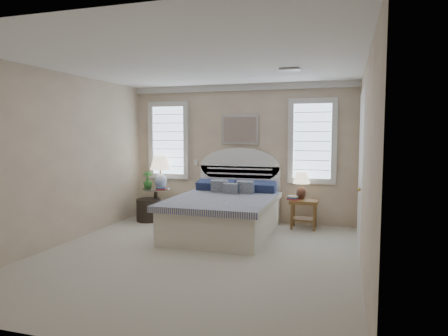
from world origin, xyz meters
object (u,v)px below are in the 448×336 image
side_table_left (156,201)px  floor_pot (149,210)px  nightstand_right (304,208)px  lamp_right (301,182)px  lamp_left (160,168)px  bed (225,211)px

side_table_left → floor_pot: bearing=-117.9°
nightstand_right → lamp_right: 0.47m
side_table_left → lamp_left: (0.06, 0.09, 0.65)m
bed → floor_pot: bed is taller
lamp_right → side_table_left: bearing=-176.1°
floor_pot → bed: bearing=-14.2°
lamp_left → side_table_left: bearing=-125.8°
side_table_left → lamp_right: 2.93m
lamp_left → lamp_right: (2.82, 0.11, -0.20)m
bed → lamp_right: 1.54m
bed → side_table_left: size_ratio=3.61×
side_table_left → bed: bearing=-19.7°
side_table_left → floor_pot: (-0.08, -0.15, -0.16)m
lamp_left → lamp_right: lamp_left is taller
side_table_left → nightstand_right: side_table_left is taller
bed → side_table_left: 1.75m
side_table_left → lamp_left: size_ratio=0.94×
nightstand_right → lamp_left: lamp_left is taller
nightstand_right → lamp_right: lamp_right is taller
lamp_left → nightstand_right: bearing=0.2°
bed → floor_pot: (-1.73, 0.44, -0.16)m
nightstand_right → floor_pot: nightstand_right is taller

